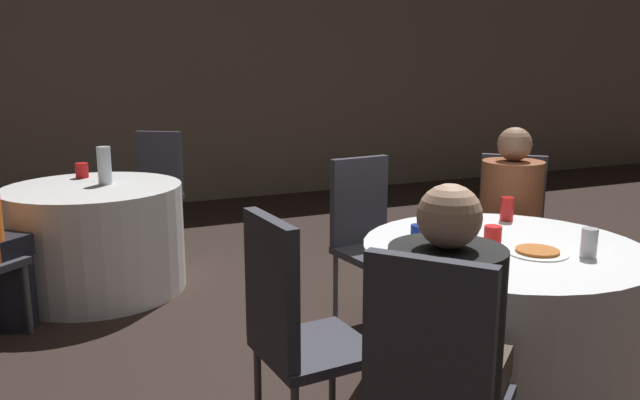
% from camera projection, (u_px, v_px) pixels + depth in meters
% --- Properties ---
extents(ground_plane, '(16.00, 16.00, 0.00)m').
position_uv_depth(ground_plane, '(458.00, 390.00, 2.94)').
color(ground_plane, '#332621').
extents(wall_back, '(16.00, 0.06, 2.80)m').
position_uv_depth(wall_back, '(207.00, 75.00, 6.86)').
color(wall_back, gray).
rests_on(wall_back, ground_plane).
extents(table_near, '(1.24, 1.24, 0.72)m').
position_uv_depth(table_near, '(499.00, 322.00, 2.82)').
color(table_near, silver).
rests_on(table_near, ground_plane).
extents(table_far, '(1.15, 1.15, 0.72)m').
position_uv_depth(table_far, '(96.00, 239.00, 4.19)').
color(table_far, white).
rests_on(table_far, ground_plane).
extents(chair_near_northeast, '(0.57, 0.57, 0.97)m').
position_uv_depth(chair_near_northeast, '(510.00, 223.00, 3.74)').
color(chair_near_northeast, '#383842').
rests_on(chair_near_northeast, ground_plane).
extents(chair_near_west, '(0.43, 0.43, 0.97)m').
position_uv_depth(chair_near_west, '(291.00, 321.00, 2.30)').
color(chair_near_west, '#383842').
rests_on(chair_near_west, ground_plane).
extents(chair_near_southwest, '(0.56, 0.56, 0.97)m').
position_uv_depth(chair_near_southwest, '(433.00, 379.00, 1.87)').
color(chair_near_southwest, '#383842').
rests_on(chair_near_southwest, ground_plane).
extents(chair_near_north, '(0.45, 0.45, 0.97)m').
position_uv_depth(chair_near_north, '(367.00, 227.00, 3.65)').
color(chair_near_north, '#383842').
rests_on(chair_near_north, ground_plane).
extents(chair_far_northeast, '(0.55, 0.55, 0.97)m').
position_uv_depth(chair_far_northeast, '(157.00, 181.00, 5.11)').
color(chair_far_northeast, '#383842').
rests_on(chair_far_northeast, ground_plane).
extents(person_floral_shirt, '(0.48, 0.49, 1.16)m').
position_uv_depth(person_floral_shirt, '(509.00, 226.00, 3.58)').
color(person_floral_shirt, '#4C4238').
rests_on(person_floral_shirt, ground_plane).
extents(person_black_shirt, '(0.50, 0.48, 1.15)m').
position_uv_depth(person_black_shirt, '(449.00, 350.00, 2.01)').
color(person_black_shirt, '#4C4238').
rests_on(person_black_shirt, ground_plane).
extents(pizza_plate_near, '(0.25, 0.25, 0.02)m').
position_uv_depth(pizza_plate_near, '(537.00, 252.00, 2.63)').
color(pizza_plate_near, white).
rests_on(pizza_plate_near, table_near).
extents(soda_can_blue, '(0.07, 0.07, 0.12)m').
position_uv_depth(soda_can_blue, '(418.00, 239.00, 2.62)').
color(soda_can_blue, '#1E38A5').
rests_on(soda_can_blue, table_near).
extents(soda_can_red, '(0.07, 0.07, 0.12)m').
position_uv_depth(soda_can_red, '(507.00, 209.00, 3.18)').
color(soda_can_red, red).
rests_on(soda_can_red, table_near).
extents(soda_can_silver, '(0.07, 0.07, 0.12)m').
position_uv_depth(soda_can_silver, '(589.00, 243.00, 2.57)').
color(soda_can_silver, silver).
rests_on(soda_can_silver, table_near).
extents(cup_near, '(0.08, 0.08, 0.09)m').
position_uv_depth(cup_near, '(493.00, 236.00, 2.72)').
color(cup_near, red).
rests_on(cup_near, table_near).
extents(bottle_far, '(0.09, 0.09, 0.25)m').
position_uv_depth(bottle_far, '(104.00, 166.00, 4.16)').
color(bottle_far, silver).
rests_on(bottle_far, table_far).
extents(cup_far, '(0.09, 0.09, 0.11)m').
position_uv_depth(cup_far, '(82.00, 170.00, 4.42)').
color(cup_far, red).
rests_on(cup_far, table_far).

